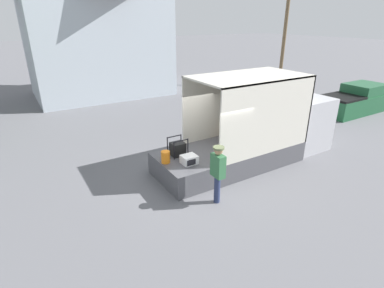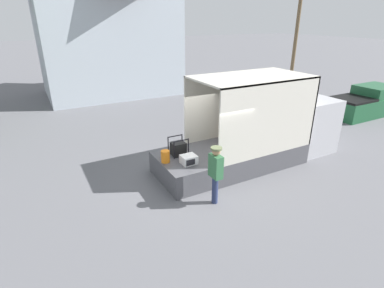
{
  "view_description": "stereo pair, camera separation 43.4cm",
  "coord_description": "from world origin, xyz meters",
  "px_view_note": "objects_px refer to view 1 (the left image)",
  "views": [
    {
      "loc": [
        -5.01,
        -7.7,
        5.0
      ],
      "look_at": [
        -0.41,
        -0.2,
        1.31
      ],
      "focal_mm": 28.0,
      "sensor_mm": 36.0,
      "label": 1
    },
    {
      "loc": [
        -4.63,
        -7.91,
        5.0
      ],
      "look_at": [
        -0.41,
        -0.2,
        1.31
      ],
      "focal_mm": 28.0,
      "sensor_mm": 36.0,
      "label": 2
    }
  ],
  "objects_px": {
    "box_truck": "(272,131)",
    "pickup_truck_green": "(357,100)",
    "portable_generator": "(178,149)",
    "worker_person": "(218,169)",
    "utility_pole": "(285,27)",
    "microwave": "(189,160)",
    "orange_bucket": "(166,157)"
  },
  "relations": [
    {
      "from": "portable_generator",
      "to": "worker_person",
      "type": "distance_m",
      "value": 2.05
    },
    {
      "from": "portable_generator",
      "to": "orange_bucket",
      "type": "height_order",
      "value": "portable_generator"
    },
    {
      "from": "portable_generator",
      "to": "pickup_truck_green",
      "type": "relative_size",
      "value": 0.13
    },
    {
      "from": "worker_person",
      "to": "pickup_truck_green",
      "type": "relative_size",
      "value": 0.36
    },
    {
      "from": "pickup_truck_green",
      "to": "portable_generator",
      "type": "bearing_deg",
      "value": -173.84
    },
    {
      "from": "portable_generator",
      "to": "worker_person",
      "type": "bearing_deg",
      "value": -85.77
    },
    {
      "from": "microwave",
      "to": "utility_pole",
      "type": "xyz_separation_m",
      "value": [
        15.07,
        10.35,
        3.49
      ]
    },
    {
      "from": "box_truck",
      "to": "worker_person",
      "type": "distance_m",
      "value": 4.23
    },
    {
      "from": "microwave",
      "to": "pickup_truck_green",
      "type": "height_order",
      "value": "pickup_truck_green"
    },
    {
      "from": "orange_bucket",
      "to": "utility_pole",
      "type": "height_order",
      "value": "utility_pole"
    },
    {
      "from": "portable_generator",
      "to": "pickup_truck_green",
      "type": "height_order",
      "value": "pickup_truck_green"
    },
    {
      "from": "box_truck",
      "to": "pickup_truck_green",
      "type": "bearing_deg",
      "value": 11.3
    },
    {
      "from": "microwave",
      "to": "orange_bucket",
      "type": "relative_size",
      "value": 1.22
    },
    {
      "from": "portable_generator",
      "to": "orange_bucket",
      "type": "bearing_deg",
      "value": -154.36
    },
    {
      "from": "box_truck",
      "to": "orange_bucket",
      "type": "height_order",
      "value": "box_truck"
    },
    {
      "from": "box_truck",
      "to": "utility_pole",
      "type": "distance_m",
      "value": 15.24
    },
    {
      "from": "utility_pole",
      "to": "pickup_truck_green",
      "type": "bearing_deg",
      "value": -107.07
    },
    {
      "from": "orange_bucket",
      "to": "worker_person",
      "type": "xyz_separation_m",
      "value": [
        0.77,
        -1.74,
        0.14
      ]
    },
    {
      "from": "portable_generator",
      "to": "utility_pole",
      "type": "relative_size",
      "value": 0.07
    },
    {
      "from": "portable_generator",
      "to": "worker_person",
      "type": "relative_size",
      "value": 0.35
    },
    {
      "from": "box_truck",
      "to": "orange_bucket",
      "type": "bearing_deg",
      "value": 179.4
    },
    {
      "from": "worker_person",
      "to": "utility_pole",
      "type": "xyz_separation_m",
      "value": [
        14.9,
        11.64,
        3.3
      ]
    },
    {
      "from": "worker_person",
      "to": "orange_bucket",
      "type": "bearing_deg",
      "value": 113.88
    },
    {
      "from": "utility_pole",
      "to": "worker_person",
      "type": "bearing_deg",
      "value": -142.0
    },
    {
      "from": "microwave",
      "to": "orange_bucket",
      "type": "distance_m",
      "value": 0.75
    },
    {
      "from": "orange_bucket",
      "to": "portable_generator",
      "type": "bearing_deg",
      "value": 25.64
    },
    {
      "from": "pickup_truck_green",
      "to": "utility_pole",
      "type": "xyz_separation_m",
      "value": [
        2.53,
        8.25,
        3.73
      ]
    },
    {
      "from": "orange_bucket",
      "to": "worker_person",
      "type": "height_order",
      "value": "worker_person"
    },
    {
      "from": "utility_pole",
      "to": "portable_generator",
      "type": "bearing_deg",
      "value": -147.46
    },
    {
      "from": "orange_bucket",
      "to": "pickup_truck_green",
      "type": "bearing_deg",
      "value": 7.15
    },
    {
      "from": "orange_bucket",
      "to": "pickup_truck_green",
      "type": "height_order",
      "value": "pickup_truck_green"
    },
    {
      "from": "microwave",
      "to": "utility_pole",
      "type": "relative_size",
      "value": 0.06
    }
  ]
}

